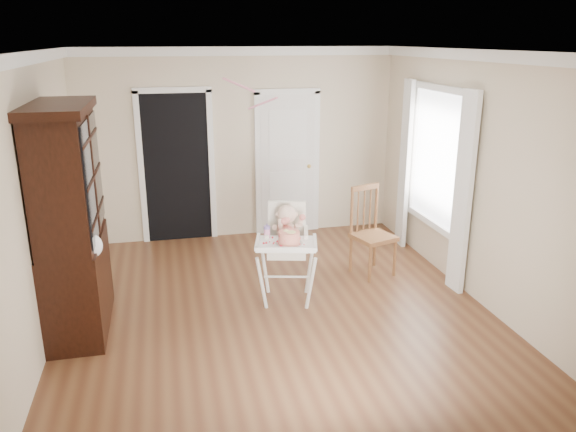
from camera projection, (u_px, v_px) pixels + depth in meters
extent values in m
plane|color=#56311D|center=(275.00, 308.00, 6.12)|extent=(5.00, 5.00, 0.00)
plane|color=white|center=(273.00, 50.00, 5.30)|extent=(5.00, 5.00, 0.00)
plane|color=beige|center=(239.00, 145.00, 8.03)|extent=(4.50, 0.00, 4.50)
plane|color=beige|center=(38.00, 202.00, 5.24)|extent=(0.00, 5.00, 5.00)
plane|color=beige|center=(474.00, 177.00, 6.18)|extent=(0.00, 5.00, 5.00)
cube|color=black|center=(177.00, 169.00, 7.92)|extent=(0.90, 0.03, 2.10)
cube|color=white|center=(141.00, 170.00, 7.81)|extent=(0.08, 0.05, 2.18)
cube|color=white|center=(212.00, 167.00, 8.02)|extent=(0.08, 0.05, 2.18)
cube|color=white|center=(172.00, 90.00, 7.59)|extent=(1.06, 0.05, 0.08)
cube|color=white|center=(287.00, 165.00, 8.26)|extent=(0.80, 0.05, 2.05)
cube|color=white|center=(258.00, 166.00, 8.17)|extent=(0.08, 0.05, 2.13)
cube|color=white|center=(316.00, 164.00, 8.35)|extent=(0.08, 0.05, 2.13)
sphere|color=gold|center=(309.00, 166.00, 8.30)|extent=(0.06, 0.06, 0.06)
cube|color=white|center=(438.00, 158.00, 6.91)|extent=(0.02, 1.20, 1.60)
cube|color=white|center=(443.00, 88.00, 6.65)|extent=(0.06, 1.36, 0.08)
cube|color=white|center=(463.00, 194.00, 6.24)|extent=(0.08, 0.28, 2.30)
cube|color=white|center=(405.00, 165.00, 7.69)|extent=(0.08, 0.28, 2.30)
cylinder|color=white|center=(262.00, 284.00, 6.00)|extent=(0.16, 0.11, 0.65)
cylinder|color=white|center=(311.00, 284.00, 5.99)|extent=(0.11, 0.16, 0.65)
cylinder|color=white|center=(264.00, 267.00, 6.45)|extent=(0.11, 0.16, 0.65)
cylinder|color=white|center=(310.00, 267.00, 6.45)|extent=(0.16, 0.11, 0.65)
cylinder|color=white|center=(287.00, 277.00, 6.17)|extent=(0.49, 0.14, 0.03)
cube|color=white|center=(287.00, 250.00, 6.13)|extent=(0.50, 0.48, 0.09)
cube|color=white|center=(268.00, 239.00, 6.09)|extent=(0.13, 0.37, 0.20)
cube|color=white|center=(306.00, 239.00, 6.09)|extent=(0.13, 0.37, 0.20)
cube|color=white|center=(287.00, 222.00, 6.23)|extent=(0.42, 0.16, 0.48)
cube|color=white|center=(286.00, 244.00, 5.83)|extent=(0.70, 0.57, 0.03)
cube|color=white|center=(286.00, 249.00, 5.62)|extent=(0.60, 0.18, 0.04)
ellipsoid|color=beige|center=(287.00, 235.00, 6.11)|extent=(0.27, 0.24, 0.30)
sphere|color=beige|center=(287.00, 214.00, 6.04)|extent=(0.25, 0.25, 0.20)
sphere|color=red|center=(287.00, 232.00, 6.03)|extent=(0.15, 0.15, 0.15)
sphere|color=red|center=(284.00, 221.00, 5.97)|extent=(0.08, 0.08, 0.08)
sphere|color=red|center=(302.00, 217.00, 5.96)|extent=(0.07, 0.07, 0.07)
cylinder|color=silver|center=(289.00, 243.00, 5.80)|extent=(0.29, 0.29, 0.01)
cylinder|color=#D32545|center=(289.00, 237.00, 5.78)|extent=(0.22, 0.22, 0.12)
cylinder|color=#F2E08C|center=(291.00, 233.00, 5.74)|extent=(0.10, 0.10, 0.02)
cylinder|color=pink|center=(267.00, 233.00, 5.95)|extent=(0.07, 0.07, 0.10)
cylinder|color=#705CA1|center=(267.00, 227.00, 5.93)|extent=(0.07, 0.07, 0.03)
cone|color=#705CA1|center=(267.00, 225.00, 5.92)|extent=(0.02, 0.02, 0.04)
cube|color=black|center=(79.00, 284.00, 5.60)|extent=(0.52, 1.25, 0.94)
cube|color=black|center=(65.00, 177.00, 5.27)|extent=(0.48, 1.25, 1.25)
cube|color=black|center=(90.00, 184.00, 5.03)|extent=(0.02, 0.54, 1.09)
cube|color=black|center=(96.00, 169.00, 5.61)|extent=(0.02, 0.54, 1.09)
cube|color=black|center=(57.00, 108.00, 5.07)|extent=(0.56, 1.33, 0.08)
ellipsoid|color=white|center=(91.00, 246.00, 5.15)|extent=(0.21, 0.17, 0.23)
cube|color=brown|center=(373.00, 237.00, 6.88)|extent=(0.56, 0.56, 0.05)
cylinder|color=brown|center=(370.00, 263.00, 6.70)|extent=(0.04, 0.04, 0.48)
cylinder|color=brown|center=(395.00, 257.00, 6.89)|extent=(0.04, 0.04, 0.48)
cylinder|color=brown|center=(351.00, 253.00, 7.02)|extent=(0.04, 0.04, 0.48)
cylinder|color=brown|center=(375.00, 248.00, 7.20)|extent=(0.04, 0.04, 0.48)
cylinder|color=brown|center=(352.00, 211.00, 6.86)|extent=(0.04, 0.04, 0.62)
cylinder|color=brown|center=(376.00, 207.00, 7.05)|extent=(0.04, 0.04, 0.62)
cube|color=brown|center=(365.00, 187.00, 6.87)|extent=(0.40, 0.17, 0.06)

